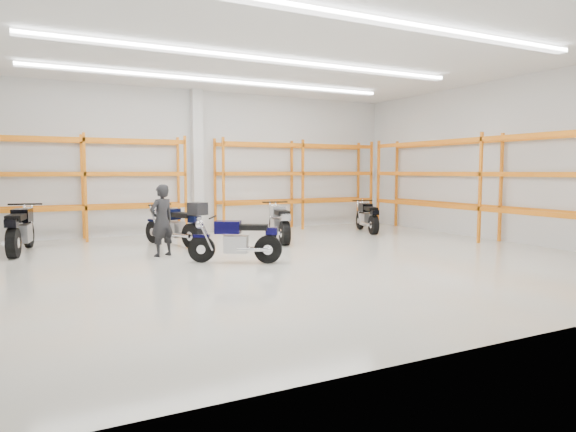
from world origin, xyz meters
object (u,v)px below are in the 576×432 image
motorcycle_back_a (20,231)px  structural_column (197,162)px  standing_man (162,220)px  motorcycle_back_d (367,218)px  motorcycle_main (239,241)px  motorcycle_back_c (279,224)px  motorcycle_back_b (177,225)px

motorcycle_back_a → structural_column: 5.71m
standing_man → motorcycle_back_d: bearing=170.8°
motorcycle_main → motorcycle_back_c: bearing=48.9°
motorcycle_back_b → motorcycle_back_c: motorcycle_back_b is taller
motorcycle_back_b → motorcycle_back_d: (6.25, 0.31, -0.09)m
motorcycle_back_b → structural_column: structural_column is taller
motorcycle_back_a → structural_column: structural_column is taller
motorcycle_main → motorcycle_back_a: motorcycle_back_a is taller
motorcycle_back_a → structural_column: bearing=23.0°
motorcycle_back_c → standing_man: (-3.44, -0.88, 0.32)m
motorcycle_main → structural_column: bearing=81.5°
motorcycle_back_a → structural_column: (5.02, 2.13, 1.71)m
standing_man → motorcycle_back_c: bearing=171.8°
motorcycle_back_a → motorcycle_main: bearing=-40.3°
motorcycle_back_b → structural_column: 3.47m
motorcycle_back_a → motorcycle_back_c: bearing=-9.2°
structural_column → motorcycle_back_c: bearing=-67.2°
motorcycle_main → motorcycle_back_b: 3.01m
motorcycle_main → motorcycle_back_d: 6.58m
motorcycle_back_a → structural_column: size_ratio=0.52×
motorcycle_back_c → motorcycle_back_b: bearing=170.3°
motorcycle_back_c → standing_man: size_ratio=1.32×
motorcycle_back_c → structural_column: structural_column is taller
motorcycle_main → motorcycle_back_d: bearing=29.8°
motorcycle_main → structural_column: structural_column is taller
structural_column → motorcycle_back_a: bearing=-157.0°
motorcycle_back_a → standing_man: (2.91, -1.91, 0.29)m
motorcycle_back_b → motorcycle_back_d: size_ratio=1.10×
motorcycle_back_b → standing_man: size_ratio=1.31×
motorcycle_back_d → structural_column: size_ratio=0.44×
motorcycle_main → standing_man: size_ratio=1.10×
motorcycle_back_a → standing_man: bearing=-33.3°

